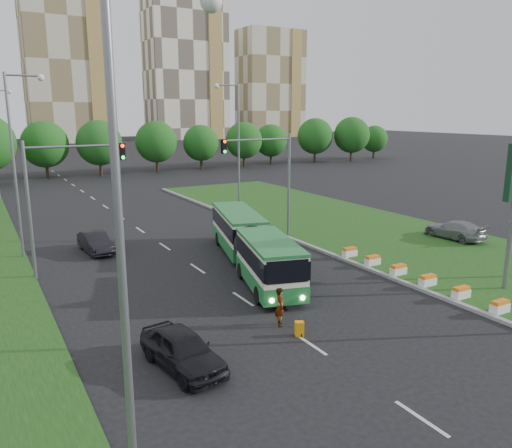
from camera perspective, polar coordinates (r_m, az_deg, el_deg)
ground at (r=27.83m, az=4.00°, el=-7.43°), size 360.00×360.00×0.00m
grass_median at (r=41.62m, az=12.82°, el=-0.80°), size 14.00×60.00×0.15m
median_kerb at (r=37.37m, az=4.92°, el=-2.03°), size 0.30×60.00×0.18m
lane_markings at (r=44.30m, az=-13.86°, el=-0.15°), size 0.20×100.00×0.01m
flower_planters at (r=30.08m, az=17.46°, el=-5.55°), size 1.10×11.50×0.60m
traffic_mast_median at (r=37.37m, az=1.71°, el=6.22°), size 5.76×0.32×8.00m
traffic_mast_left at (r=31.24m, az=-21.76°, el=4.04°), size 5.76×0.32×8.00m
street_lamps at (r=33.92m, az=-9.64°, el=6.49°), size 36.00×60.00×12.00m
tree_line at (r=80.68m, az=-12.09°, el=8.82°), size 120.00×8.00×9.00m
apartment_tower_ceast at (r=174.89m, az=-20.85°, el=16.97°), size 25.00×15.00×50.00m
apartment_tower_east at (r=185.77m, az=-8.02°, el=16.88°), size 27.00×15.00×47.00m
midrise_east at (r=201.30m, az=1.65°, el=15.66°), size 24.00×14.00×40.00m
articulated_bus at (r=31.12m, az=-0.94°, el=-2.27°), size 2.36×15.17×2.50m
car_left_near at (r=19.69m, az=-8.41°, el=-14.03°), size 2.40×4.64×1.51m
car_left_far at (r=36.39m, az=-17.86°, el=-2.02°), size 1.81×4.37×1.41m
car_median at (r=40.68m, az=21.76°, el=-0.60°), size 2.15×4.86×1.39m
pedestrian at (r=23.01m, az=2.77°, el=-9.42°), size 0.65×0.78×1.81m
shopping_trolley at (r=22.29m, az=4.98°, el=-11.84°), size 0.38×0.40×0.65m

